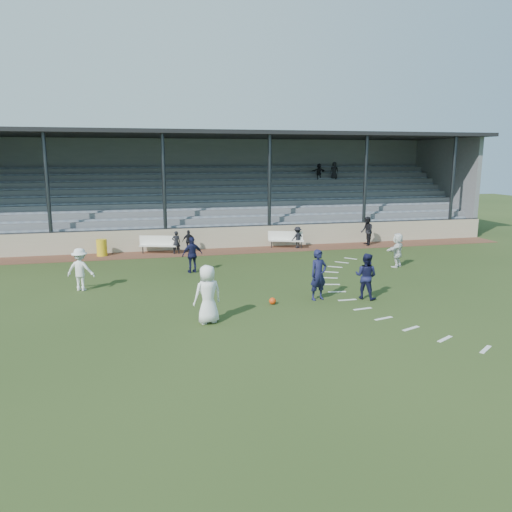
{
  "coord_description": "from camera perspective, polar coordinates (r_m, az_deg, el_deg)",
  "views": [
    {
      "loc": [
        -4.54,
        -16.36,
        5.18
      ],
      "look_at": [
        0.0,
        2.5,
        1.3
      ],
      "focal_mm": 35.0,
      "sensor_mm": 36.0,
      "label": 1
    }
  ],
  "objects": [
    {
      "name": "ground",
      "position": [
        17.75,
        1.9,
        -5.66
      ],
      "size": [
        90.0,
        90.0,
        0.0
      ],
      "primitive_type": "plane",
      "color": "#283917",
      "rests_on": "ground"
    },
    {
      "name": "cinder_track",
      "position": [
        27.73,
        -3.87,
        0.54
      ],
      "size": [
        34.0,
        2.0,
        0.02
      ],
      "primitive_type": "cube",
      "color": "#573122",
      "rests_on": "ground"
    },
    {
      "name": "retaining_wall",
      "position": [
        28.65,
        -4.24,
        2.08
      ],
      "size": [
        34.0,
        0.18,
        1.2
      ],
      "primitive_type": "cube",
      "color": "tan",
      "rests_on": "ground"
    },
    {
      "name": "bench_left",
      "position": [
        27.51,
        -11.15,
        1.48
      ],
      "size": [
        2.03,
        1.04,
        0.95
      ],
      "rotation": [
        0.0,
        0.0,
        -0.3
      ],
      "color": "silver",
      "rests_on": "cinder_track"
    },
    {
      "name": "bench_right",
      "position": [
        28.68,
        3.43,
        2.07
      ],
      "size": [
        2.02,
        1.11,
        0.95
      ],
      "rotation": [
        0.0,
        0.0,
        -0.34
      ],
      "color": "silver",
      "rests_on": "cinder_track"
    },
    {
      "name": "trash_bin",
      "position": [
        27.55,
        -17.21,
        0.92
      ],
      "size": [
        0.55,
        0.55,
        0.87
      ],
      "primitive_type": "cylinder",
      "color": "gold",
      "rests_on": "cinder_track"
    },
    {
      "name": "football",
      "position": [
        17.84,
        1.89,
        -5.16
      ],
      "size": [
        0.25,
        0.25,
        0.25
      ],
      "primitive_type": "sphere",
      "color": "red",
      "rests_on": "ground"
    },
    {
      "name": "player_white_lead",
      "position": [
        15.76,
        -5.54,
        -4.37
      ],
      "size": [
        1.04,
        0.83,
        1.87
      ],
      "primitive_type": "imported",
      "rotation": [
        0.0,
        0.0,
        3.43
      ],
      "color": "white",
      "rests_on": "ground"
    },
    {
      "name": "player_navy_lead",
      "position": [
        18.36,
        7.15,
        -2.15
      ],
      "size": [
        0.77,
        0.6,
        1.87
      ],
      "primitive_type": "imported",
      "rotation": [
        0.0,
        0.0,
        0.25
      ],
      "color": "#141639",
      "rests_on": "ground"
    },
    {
      "name": "player_navy_mid",
      "position": [
        18.81,
        12.45,
        -2.26
      ],
      "size": [
        1.05,
        1.04,
        1.71
      ],
      "primitive_type": "imported",
      "rotation": [
        0.0,
        0.0,
        2.37
      ],
      "color": "#141639",
      "rests_on": "ground"
    },
    {
      "name": "player_white_wing",
      "position": [
        20.66,
        -19.43,
        -1.47
      ],
      "size": [
        1.23,
        0.93,
        1.68
      ],
      "primitive_type": "imported",
      "rotation": [
        0.0,
        0.0,
        2.83
      ],
      "color": "white",
      "rests_on": "ground"
    },
    {
      "name": "player_navy_wing",
      "position": [
        22.7,
        -7.28,
        0.14
      ],
      "size": [
        1.03,
        0.62,
        1.64
      ],
      "primitive_type": "imported",
      "rotation": [
        0.0,
        0.0,
        3.39
      ],
      "color": "#141639",
      "rests_on": "ground"
    },
    {
      "name": "player_white_back",
      "position": [
        24.63,
        15.84,
        0.67
      ],
      "size": [
        1.48,
        1.32,
        1.63
      ],
      "primitive_type": "imported",
      "rotation": [
        0.0,
        0.0,
        3.82
      ],
      "color": "white",
      "rests_on": "ground"
    },
    {
      "name": "official",
      "position": [
        30.15,
        12.56,
        2.81
      ],
      "size": [
        0.79,
        0.93,
        1.69
      ],
      "primitive_type": "imported",
      "rotation": [
        0.0,
        0.0,
        4.51
      ],
      "color": "black",
      "rests_on": "cinder_track"
    },
    {
      "name": "sub_left_near",
      "position": [
        27.18,
        -9.11,
        1.55
      ],
      "size": [
        0.46,
        0.31,
        1.24
      ],
      "primitive_type": "imported",
      "rotation": [
        0.0,
        0.0,
        3.18
      ],
      "color": "black",
      "rests_on": "cinder_track"
    },
    {
      "name": "sub_left_far",
      "position": [
        27.61,
        -7.68,
        1.71
      ],
      "size": [
        0.72,
        0.33,
        1.21
      ],
      "primitive_type": "imported",
      "rotation": [
        0.0,
        0.0,
        3.1
      ],
      "color": "black",
      "rests_on": "cinder_track"
    },
    {
      "name": "sub_right",
      "position": [
        28.63,
        4.76,
        2.14
      ],
      "size": [
        0.9,
        0.69,
        1.23
      ],
      "primitive_type": "imported",
      "rotation": [
        0.0,
        0.0,
        3.47
      ],
      "color": "black",
      "rests_on": "cinder_track"
    },
    {
      "name": "grandstand",
      "position": [
        33.08,
        -5.61,
        6.09
      ],
      "size": [
        34.6,
        9.0,
        6.61
      ],
      "color": "slate",
      "rests_on": "ground"
    },
    {
      "name": "penalty_arc",
      "position": [
        19.22,
        13.87,
        -4.64
      ],
      "size": [
        3.89,
        14.63,
        0.01
      ],
      "color": "silver",
      "rests_on": "ground"
    }
  ]
}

